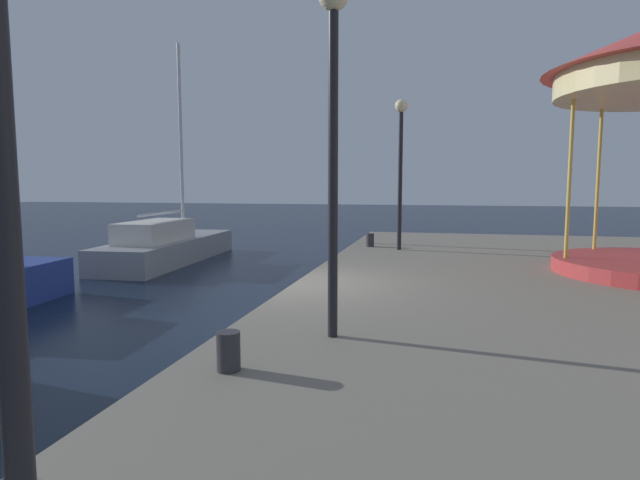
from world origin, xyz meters
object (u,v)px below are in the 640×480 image
Objects in this scene: lamp_post_mid_promenade at (333,97)px; bollard_north at (370,240)px; lamp_post_far_end at (401,148)px; bollard_south at (228,351)px; sailboat_grey at (167,246)px.

bollard_north is at bearing 94.77° from lamp_post_mid_promenade.
lamp_post_far_end is 10.62× the size of bollard_north.
lamp_post_far_end is 10.66m from bollard_south.
lamp_post_mid_promenade reaches higher than bollard_south.
lamp_post_far_end is (8.01, -1.11, 3.13)m from sailboat_grey.
bollard_north is (-0.79, 9.43, -2.70)m from lamp_post_mid_promenade.
sailboat_grey is 13.42m from bollard_south.
lamp_post_mid_promenade is 3.14m from bollard_south.
sailboat_grey is 13.09m from lamp_post_mid_promenade.
lamp_post_mid_promenade is 8.87m from lamp_post_far_end.
bollard_north is at bearing -4.40° from sailboat_grey.
sailboat_grey is 19.18× the size of bollard_south.
bollard_north is at bearing 148.38° from lamp_post_far_end.
lamp_post_mid_promenade is at bearing 60.84° from bollard_south.
bollard_north and bollard_south have the same top height.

